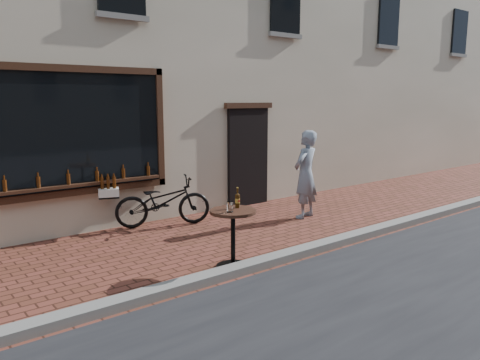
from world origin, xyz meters
TOP-DOWN VIEW (x-y plane):
  - ground at (0.00, 0.00)m, footprint 90.00×90.00m
  - kerb at (0.00, 0.20)m, footprint 90.00×0.25m
  - cargo_bicycle at (-0.54, 3.08)m, footprint 2.15×1.27m
  - bistro_table at (-0.84, 0.44)m, footprint 0.67×0.67m
  - pedestrian at (2.09, 1.84)m, footprint 0.74×0.58m

SIDE VIEW (x-z plane):
  - ground at x=0.00m, z-range 0.00..0.00m
  - kerb at x=0.00m, z-range 0.00..0.12m
  - cargo_bicycle at x=-0.54m, z-range -0.02..0.99m
  - bistro_table at x=-0.84m, z-range 0.04..1.18m
  - pedestrian at x=2.09m, z-range 0.00..1.79m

